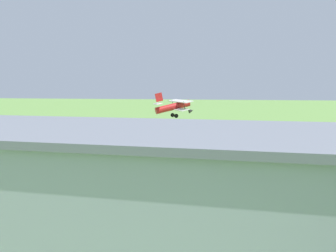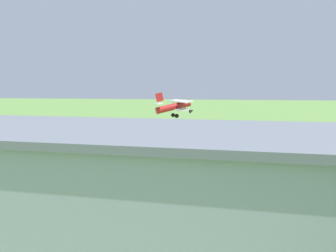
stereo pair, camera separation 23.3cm
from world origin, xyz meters
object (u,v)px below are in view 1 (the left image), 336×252
at_px(hangar, 132,184).
at_px(car_yellow, 19,165).
at_px(biplane, 174,106).
at_px(person_crossing_taxiway, 80,159).

xyz_separation_m(hangar, car_yellow, (15.13, -12.44, -2.14)).
bearing_deg(car_yellow, hangar, 140.57).
height_order(biplane, person_crossing_taxiway, biplane).
height_order(hangar, biplane, biplane).
xyz_separation_m(hangar, person_crossing_taxiway, (11.01, -16.77, -2.19)).
bearing_deg(biplane, hangar, 98.30).
relative_size(car_yellow, person_crossing_taxiway, 2.79).
bearing_deg(hangar, person_crossing_taxiway, -56.71).
bearing_deg(hangar, car_yellow, -39.43).
height_order(hangar, car_yellow, hangar).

